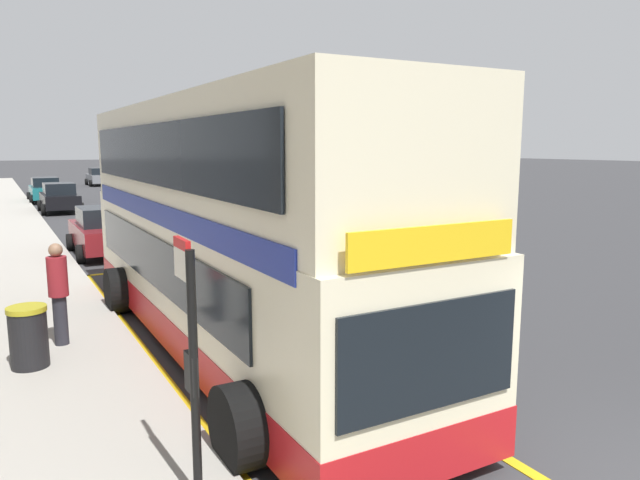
{
  "coord_description": "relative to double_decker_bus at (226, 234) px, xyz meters",
  "views": [
    {
      "loc": [
        -6.09,
        -2.76,
        3.64
      ],
      "look_at": [
        -0.29,
        7.57,
        1.73
      ],
      "focal_mm": 32.85,
      "sensor_mm": 36.0,
      "label": 1
    }
  ],
  "objects": [
    {
      "name": "ground_plane",
      "position": [
        2.46,
        24.81,
        -2.07
      ],
      "size": [
        260.0,
        260.0,
        0.0
      ],
      "primitive_type": "plane",
      "color": "#333335"
    },
    {
      "name": "double_decker_bus",
      "position": [
        0.0,
        0.0,
        0.0
      ],
      "size": [
        3.23,
        11.45,
        4.4
      ],
      "color": "beige",
      "rests_on": "ground"
    },
    {
      "name": "bus_bay_markings",
      "position": [
        -0.03,
        0.12,
        -2.06
      ],
      "size": [
        3.03,
        14.74,
        0.01
      ],
      "color": "gold",
      "rests_on": "ground"
    },
    {
      "name": "bus_stop_sign",
      "position": [
        -2.07,
        -4.6,
        -0.38
      ],
      "size": [
        0.09,
        0.51,
        2.62
      ],
      "color": "black",
      "rests_on": "pavement_near"
    },
    {
      "name": "parked_car_teal_kerbside",
      "position": [
        -0.57,
        31.95,
        -1.27
      ],
      "size": [
        2.09,
        4.2,
        1.62
      ],
      "rotation": [
        0.0,
        0.0,
        -0.04
      ],
      "color": "#196066",
      "rests_on": "ground"
    },
    {
      "name": "parked_car_black_distant",
      "position": [
        -0.39,
        25.17,
        -1.27
      ],
      "size": [
        2.09,
        4.2,
        1.62
      ],
      "rotation": [
        0.0,
        0.0,
        3.13
      ],
      "color": "black",
      "rests_on": "ground"
    },
    {
      "name": "parked_car_grey_far",
      "position": [
        5.11,
        47.25,
        -1.27
      ],
      "size": [
        2.09,
        4.2,
        1.62
      ],
      "rotation": [
        0.0,
        0.0,
        -0.04
      ],
      "color": "slate",
      "rests_on": "ground"
    },
    {
      "name": "parked_car_maroon_ahead",
      "position": [
        -0.44,
        10.62,
        -1.27
      ],
      "size": [
        2.09,
        4.2,
        1.62
      ],
      "rotation": [
        0.0,
        0.0,
        -0.01
      ],
      "color": "maroon",
      "rests_on": "ground"
    },
    {
      "name": "pedestrian_waiting_near_sign",
      "position": [
        -2.74,
        1.05,
        -0.92
      ],
      "size": [
        0.34,
        0.34,
        1.83
      ],
      "color": "#26262D",
      "rests_on": "pavement_near"
    },
    {
      "name": "litter_bin",
      "position": [
        -3.3,
        0.12,
        -1.43
      ],
      "size": [
        0.6,
        0.6,
        0.99
      ],
      "color": "black",
      "rests_on": "pavement_near"
    }
  ]
}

